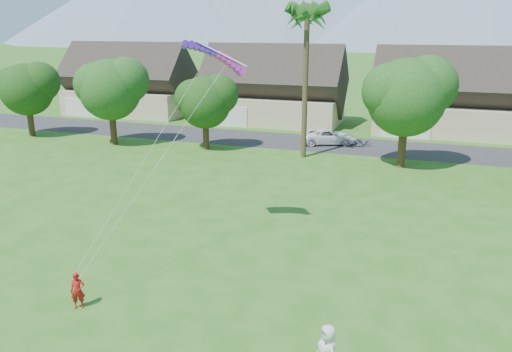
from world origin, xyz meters
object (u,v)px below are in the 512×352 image
at_px(kite_flyer, 78,291).
at_px(parked_car, 328,137).
at_px(parafoil_kite, 216,53).
at_px(watcher, 327,352).

xyz_separation_m(kite_flyer, parked_car, (3.95, 31.43, -0.04)).
xyz_separation_m(parked_car, parafoil_kite, (-1.35, -23.24, 8.73)).
bearing_deg(parked_car, parafoil_kite, 154.39).
height_order(watcher, parked_car, watcher).
distance_m(kite_flyer, watcher, 10.10).
relative_size(kite_flyer, watcher, 0.81).
bearing_deg(kite_flyer, watcher, -36.66).
bearing_deg(watcher, parked_car, 150.20).
xyz_separation_m(kite_flyer, watcher, (10.06, -0.90, 0.18)).
bearing_deg(parafoil_kite, watcher, -77.07).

